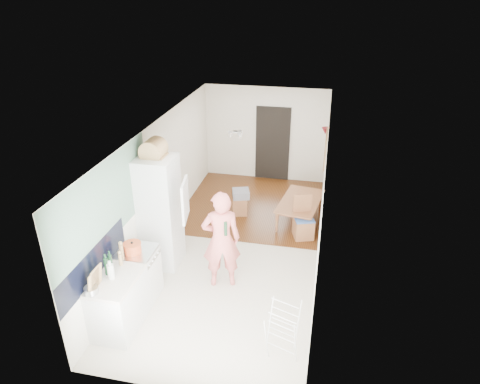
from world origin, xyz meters
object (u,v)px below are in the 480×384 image
at_px(person, 221,232).
at_px(dining_chair, 304,218).
at_px(dining_table, 301,213).
at_px(stool, 240,206).
at_px(drying_rack, 282,332).

relative_size(person, dining_chair, 2.34).
distance_m(person, dining_chair, 2.32).
bearing_deg(dining_table, stool, 97.04).
bearing_deg(dining_table, dining_chair, -162.41).
distance_m(dining_chair, drying_rack, 3.23).
height_order(person, stool, person).
xyz_separation_m(dining_table, drying_rack, (0.04, -3.89, 0.19)).
xyz_separation_m(person, dining_table, (1.19, 2.50, -0.85)).
xyz_separation_m(person, dining_chair, (1.29, 1.83, -0.61)).
relative_size(dining_chair, stool, 2.12).
xyz_separation_m(person, stool, (-0.21, 2.55, -0.85)).
distance_m(dining_table, stool, 1.40).
relative_size(person, dining_table, 1.71).
bearing_deg(stool, dining_chair, -25.43).
distance_m(person, stool, 2.70).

